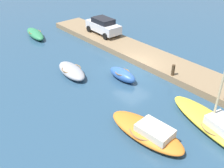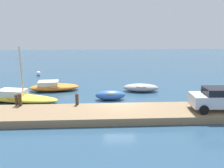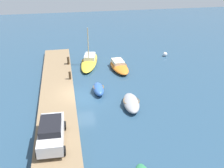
{
  "view_description": "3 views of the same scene",
  "coord_description": "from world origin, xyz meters",
  "px_view_note": "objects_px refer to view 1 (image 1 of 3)",
  "views": [
    {
      "loc": [
        -12.75,
        13.42,
        9.87
      ],
      "look_at": [
        -1.33,
        3.45,
        0.58
      ],
      "focal_mm": 40.8,
      "sensor_mm": 36.0,
      "label": 1
    },
    {
      "loc": [
        -1.57,
        -18.29,
        6.56
      ],
      "look_at": [
        -0.41,
        3.15,
        1.07
      ],
      "focal_mm": 38.78,
      "sensor_mm": 36.0,
      "label": 2
    },
    {
      "loc": [
        21.8,
        -1.13,
        12.25
      ],
      "look_at": [
        -0.65,
        3.16,
        0.84
      ],
      "focal_mm": 41.41,
      "sensor_mm": 36.0,
      "label": 3
    }
  ],
  "objects_px": {
    "rowboat_grey": "(72,71)",
    "motorboat_orange": "(147,131)",
    "rowboat_green": "(35,34)",
    "parked_car": "(103,26)",
    "mooring_post_mid_east": "(173,70)",
    "sailboat_yellow": "(219,127)",
    "dinghy_blue": "(122,75)"
  },
  "relations": [
    {
      "from": "rowboat_grey",
      "to": "motorboat_orange",
      "type": "distance_m",
      "value": 8.62
    },
    {
      "from": "rowboat_grey",
      "to": "motorboat_orange",
      "type": "xyz_separation_m",
      "value": [
        -8.59,
        0.74,
        0.02
      ]
    },
    {
      "from": "mooring_post_mid_east",
      "to": "parked_car",
      "type": "height_order",
      "value": "parked_car"
    },
    {
      "from": "sailboat_yellow",
      "to": "motorboat_orange",
      "type": "bearing_deg",
      "value": 66.45
    },
    {
      "from": "sailboat_yellow",
      "to": "mooring_post_mid_east",
      "type": "bearing_deg",
      "value": -13.6
    },
    {
      "from": "rowboat_green",
      "to": "sailboat_yellow",
      "type": "bearing_deg",
      "value": -169.5
    },
    {
      "from": "dinghy_blue",
      "to": "motorboat_orange",
      "type": "xyz_separation_m",
      "value": [
        -5.47,
        3.26,
        -0.02
      ]
    },
    {
      "from": "dinghy_blue",
      "to": "rowboat_grey",
      "type": "distance_m",
      "value": 4.01
    },
    {
      "from": "dinghy_blue",
      "to": "rowboat_grey",
      "type": "xyz_separation_m",
      "value": [
        3.11,
        2.52,
        -0.04
      ]
    },
    {
      "from": "sailboat_yellow",
      "to": "mooring_post_mid_east",
      "type": "relative_size",
      "value": 8.61
    },
    {
      "from": "rowboat_grey",
      "to": "motorboat_orange",
      "type": "height_order",
      "value": "motorboat_orange"
    },
    {
      "from": "motorboat_orange",
      "to": "dinghy_blue",
      "type": "bearing_deg",
      "value": -34.83
    },
    {
      "from": "sailboat_yellow",
      "to": "rowboat_green",
      "type": "bearing_deg",
      "value": 15.47
    },
    {
      "from": "sailboat_yellow",
      "to": "parked_car",
      "type": "xyz_separation_m",
      "value": [
        15.42,
        -4.3,
        0.99
      ]
    },
    {
      "from": "rowboat_green",
      "to": "dinghy_blue",
      "type": "height_order",
      "value": "dinghy_blue"
    },
    {
      "from": "dinghy_blue",
      "to": "mooring_post_mid_east",
      "type": "bearing_deg",
      "value": -134.51
    },
    {
      "from": "rowboat_grey",
      "to": "mooring_post_mid_east",
      "type": "distance_m",
      "value": 7.76
    },
    {
      "from": "parked_car",
      "to": "rowboat_green",
      "type": "bearing_deg",
      "value": 48.35
    },
    {
      "from": "parked_car",
      "to": "sailboat_yellow",
      "type": "bearing_deg",
      "value": 166.55
    },
    {
      "from": "rowboat_green",
      "to": "sailboat_yellow",
      "type": "distance_m",
      "value": 20.43
    },
    {
      "from": "motorboat_orange",
      "to": "mooring_post_mid_east",
      "type": "height_order",
      "value": "mooring_post_mid_east"
    },
    {
      "from": "parked_car",
      "to": "mooring_post_mid_east",
      "type": "bearing_deg",
      "value": 172.77
    },
    {
      "from": "rowboat_grey",
      "to": "dinghy_blue",
      "type": "bearing_deg",
      "value": -134.19
    },
    {
      "from": "sailboat_yellow",
      "to": "motorboat_orange",
      "type": "xyz_separation_m",
      "value": [
        2.43,
        3.28,
        0.02
      ]
    },
    {
      "from": "sailboat_yellow",
      "to": "motorboat_orange",
      "type": "relative_size",
      "value": 1.49
    },
    {
      "from": "rowboat_grey",
      "to": "mooring_post_mid_east",
      "type": "xyz_separation_m",
      "value": [
        -5.75,
        -5.17,
        0.56
      ]
    },
    {
      "from": "rowboat_grey",
      "to": "parked_car",
      "type": "height_order",
      "value": "parked_car"
    },
    {
      "from": "mooring_post_mid_east",
      "to": "rowboat_green",
      "type": "bearing_deg",
      "value": 13.13
    },
    {
      "from": "dinghy_blue",
      "to": "parked_car",
      "type": "relative_size",
      "value": 0.63
    },
    {
      "from": "mooring_post_mid_east",
      "to": "dinghy_blue",
      "type": "bearing_deg",
      "value": 45.12
    },
    {
      "from": "mooring_post_mid_east",
      "to": "sailboat_yellow",
      "type": "bearing_deg",
      "value": 153.47
    },
    {
      "from": "rowboat_green",
      "to": "motorboat_orange",
      "type": "relative_size",
      "value": 0.83
    }
  ]
}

